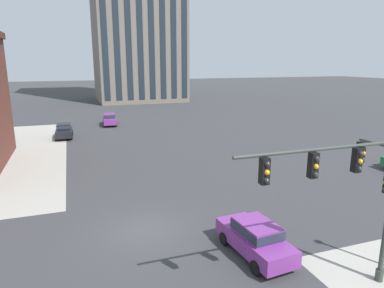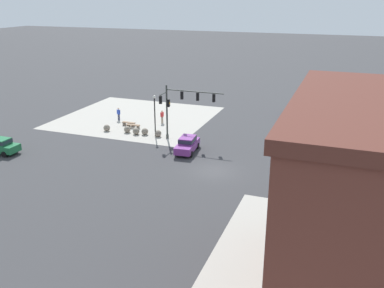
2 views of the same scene
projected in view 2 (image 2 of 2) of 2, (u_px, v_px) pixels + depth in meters
name	position (u px, v px, depth m)	size (l,w,h in m)	color
ground_plane	(214.00, 171.00, 41.26)	(320.00, 320.00, 0.00)	#38383A
sidewalk_corner_slab	(137.00, 117.00, 59.33)	(20.00, 19.00, 0.02)	#A8A399
traffic_signal_main	(179.00, 104.00, 48.55)	(7.04, 2.09, 6.47)	#383D38
bollard_sphere_curb_a	(158.00, 133.00, 51.13)	(0.82, 0.82, 0.82)	gray
bollard_sphere_curb_b	(145.00, 131.00, 51.86)	(0.82, 0.82, 0.82)	gray
bollard_sphere_curb_c	(136.00, 131.00, 51.96)	(0.82, 0.82, 0.82)	gray
bollard_sphere_curb_d	(127.00, 129.00, 52.67)	(0.82, 0.82, 0.82)	gray
bollard_sphere_curb_e	(107.00, 128.00, 53.29)	(0.82, 0.82, 0.82)	gray
bench_near_signal	(133.00, 126.00, 54.41)	(1.81, 0.54, 0.49)	brown
bench_mid_block	(129.00, 123.00, 55.42)	(1.82, 0.57, 0.49)	brown
pedestrian_near_bench	(162.00, 116.00, 56.39)	(0.34, 0.50, 1.75)	gray
pedestrian_at_curb	(119.00, 113.00, 57.59)	(0.55, 0.23, 1.74)	#232847
street_lamp_corner_near	(155.00, 111.00, 50.40)	(0.36, 0.36, 5.05)	black
car_main_northbound_far	(187.00, 144.00, 46.04)	(2.18, 4.54, 1.68)	#7A3389
car_cross_eastbound	(295.00, 110.00, 59.73)	(2.11, 4.50, 1.68)	#7A3389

